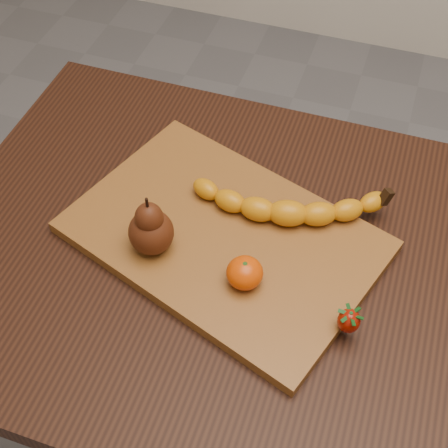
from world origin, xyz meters
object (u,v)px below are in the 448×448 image
(pear, at_px, (150,224))
(mandarin, at_px, (245,273))
(table, at_px, (254,295))
(cutting_board, at_px, (224,236))

(pear, distance_m, mandarin, 0.15)
(table, height_order, mandarin, mandarin)
(mandarin, bearing_deg, cutting_board, 126.46)
(table, bearing_deg, cutting_board, 162.80)
(cutting_board, relative_size, pear, 4.33)
(pear, bearing_deg, cutting_board, 32.67)
(pear, height_order, mandarin, pear)
(table, bearing_deg, mandarin, -91.83)
(cutting_board, xyz_separation_m, mandarin, (0.06, -0.08, 0.03))
(table, relative_size, pear, 9.63)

